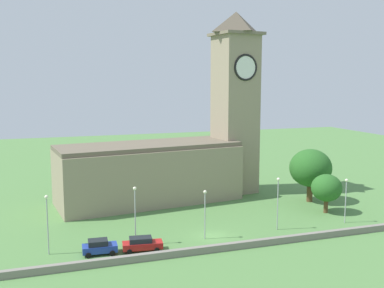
% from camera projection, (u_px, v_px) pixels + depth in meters
% --- Properties ---
extents(ground_plane, '(200.00, 200.00, 0.00)m').
position_uv_depth(ground_plane, '(179.00, 206.00, 73.29)').
color(ground_plane, '#517F42').
extents(church, '(36.23, 14.70, 32.10)m').
position_uv_depth(church, '(176.00, 150.00, 77.48)').
color(church, gray).
rests_on(church, ground).
extents(quay_barrier, '(51.65, 0.70, 0.85)m').
position_uv_depth(quay_barrier, '(228.00, 247.00, 54.37)').
color(quay_barrier, gray).
rests_on(quay_barrier, ground).
extents(car_blue, '(4.12, 2.38, 1.74)m').
position_uv_depth(car_blue, '(99.00, 247.00, 53.09)').
color(car_blue, '#233D9E').
rests_on(car_blue, ground).
extents(car_red, '(4.94, 2.55, 1.69)m').
position_uv_depth(car_red, '(142.00, 244.00, 54.12)').
color(car_red, red).
rests_on(car_red, ground).
extents(streetlamp_west_end, '(0.44, 0.44, 7.13)m').
position_uv_depth(streetlamp_west_end, '(47.00, 215.00, 52.45)').
color(streetlamp_west_end, '#9EA0A5').
rests_on(streetlamp_west_end, ground).
extents(streetlamp_west_mid, '(0.44, 0.44, 7.37)m').
position_uv_depth(streetlamp_west_mid, '(135.00, 206.00, 55.53)').
color(streetlamp_west_mid, '#9EA0A5').
rests_on(streetlamp_west_mid, ground).
extents(streetlamp_central, '(0.44, 0.44, 6.41)m').
position_uv_depth(streetlamp_central, '(205.00, 206.00, 57.69)').
color(streetlamp_central, '#9EA0A5').
rests_on(streetlamp_central, ground).
extents(streetlamp_east_mid, '(0.44, 0.44, 7.24)m').
position_uv_depth(streetlamp_east_mid, '(278.00, 195.00, 61.24)').
color(streetlamp_east_mid, '#9EA0A5').
rests_on(streetlamp_east_mid, ground).
extents(streetlamp_east_end, '(0.44, 0.44, 6.43)m').
position_uv_depth(streetlamp_east_end, '(346.00, 193.00, 64.30)').
color(streetlamp_east_end, '#9EA0A5').
rests_on(streetlamp_east_end, ground).
extents(tree_churchyard, '(6.98, 6.98, 8.89)m').
position_uv_depth(tree_churchyard, '(311.00, 168.00, 75.50)').
color(tree_churchyard, brown).
rests_on(tree_churchyard, ground).
extents(tree_riverside_east, '(4.65, 4.65, 6.01)m').
position_uv_depth(tree_riverside_east, '(327.00, 188.00, 69.31)').
color(tree_riverside_east, brown).
rests_on(tree_riverside_east, ground).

